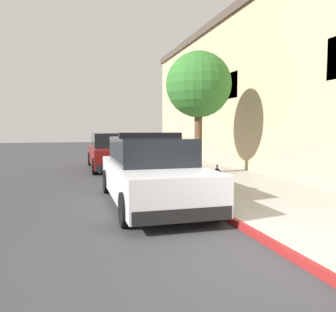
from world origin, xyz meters
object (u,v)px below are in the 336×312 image
police_cruiser (151,173)px  parked_car_silver_ahead (112,152)px  street_tree (199,85)px  fire_hydrant (217,181)px

police_cruiser → parked_car_silver_ahead: size_ratio=1.00×
police_cruiser → street_tree: (2.62, 3.89, 2.56)m
parked_car_silver_ahead → street_tree: size_ratio=1.11×
fire_hydrant → street_tree: (1.00, 4.00, 2.82)m
police_cruiser → parked_car_silver_ahead: (-0.10, 7.28, -0.00)m
fire_hydrant → parked_car_silver_ahead: bearing=103.1°
police_cruiser → fire_hydrant: police_cruiser is taller
parked_car_silver_ahead → street_tree: bearing=-51.3°
police_cruiser → parked_car_silver_ahead: police_cruiser is taller
parked_car_silver_ahead → fire_hydrant: size_ratio=6.37×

